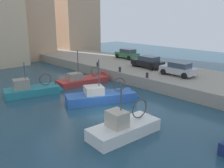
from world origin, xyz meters
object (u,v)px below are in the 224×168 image
(fishing_boat_teal, at_px, (36,93))
(parked_car_black, at_px, (148,62))
(parked_car_green, at_px, (127,54))
(fishing_boat_red, at_px, (86,82))
(fishing_boat_white, at_px, (128,132))
(parked_car_silver, at_px, (178,69))
(mooring_bollard_south, at_px, (147,75))
(fishing_boat_blue, at_px, (105,100))
(mooring_bollard_north, at_px, (98,64))
(mooring_bollard_mid, at_px, (120,69))

(fishing_boat_teal, height_order, parked_car_black, fishing_boat_teal)
(parked_car_green, bearing_deg, parked_car_black, -115.59)
(fishing_boat_red, distance_m, parked_car_green, 11.04)
(fishing_boat_teal, distance_m, parked_car_green, 16.92)
(fishing_boat_white, bearing_deg, parked_car_silver, 17.91)
(fishing_boat_red, distance_m, parked_car_black, 8.13)
(parked_car_silver, height_order, mooring_bollard_south, parked_car_silver)
(fishing_boat_blue, xyz_separation_m, parked_car_silver, (8.99, -1.82, 1.83))
(parked_car_silver, xyz_separation_m, mooring_bollard_north, (-3.18, 9.69, -0.47))
(parked_car_green, height_order, mooring_bollard_south, parked_car_green)
(fishing_boat_blue, bearing_deg, fishing_boat_white, -117.89)
(parked_car_black, distance_m, mooring_bollard_north, 6.32)
(fishing_boat_red, relative_size, parked_car_black, 1.62)
(fishing_boat_red, relative_size, fishing_boat_blue, 0.97)
(fishing_boat_red, distance_m, mooring_bollard_mid, 4.14)
(fishing_boat_white, relative_size, fishing_boat_blue, 0.81)
(fishing_boat_blue, bearing_deg, mooring_bollard_mid, 33.63)
(fishing_boat_teal, bearing_deg, parked_car_green, 10.96)
(mooring_bollard_south, distance_m, mooring_bollard_north, 8.00)
(fishing_boat_white, height_order, parked_car_green, fishing_boat_white)
(fishing_boat_white, distance_m, parked_car_black, 15.77)
(fishing_boat_teal, bearing_deg, fishing_boat_blue, -60.42)
(fishing_boat_red, bearing_deg, fishing_boat_blue, -113.15)
(parked_car_black, bearing_deg, mooring_bollard_south, -141.88)
(fishing_boat_white, bearing_deg, mooring_bollard_north, 56.96)
(fishing_boat_blue, bearing_deg, fishing_boat_red, 66.85)
(fishing_boat_white, xyz_separation_m, fishing_boat_red, (5.63, 11.81, -0.03))
(fishing_boat_red, bearing_deg, parked_car_black, -22.30)
(parked_car_black, distance_m, mooring_bollard_mid, 4.23)
(fishing_boat_white, bearing_deg, fishing_boat_blue, 62.11)
(fishing_boat_white, xyz_separation_m, mooring_bollard_mid, (8.82, 9.57, 1.35))
(fishing_boat_teal, distance_m, fishing_boat_blue, 7.18)
(fishing_boat_white, relative_size, mooring_bollard_mid, 10.38)
(fishing_boat_teal, bearing_deg, mooring_bollard_north, 9.82)
(parked_car_black, relative_size, mooring_bollard_mid, 7.68)
(fishing_boat_teal, xyz_separation_m, fishing_boat_white, (0.52, -11.95, -0.01))
(mooring_bollard_north, bearing_deg, parked_car_green, 12.43)
(fishing_boat_teal, xyz_separation_m, parked_car_green, (16.52, 3.20, 1.81))
(fishing_boat_blue, height_order, parked_car_black, fishing_boat_blue)
(parked_car_green, xyz_separation_m, mooring_bollard_north, (-7.17, -1.58, -0.47))
(fishing_boat_teal, height_order, mooring_bollard_south, fishing_boat_teal)
(mooring_bollard_mid, bearing_deg, parked_car_green, 37.90)
(mooring_bollard_south, bearing_deg, parked_car_silver, -27.93)
(parked_car_black, bearing_deg, fishing_boat_blue, -162.66)
(fishing_boat_teal, relative_size, fishing_boat_blue, 0.86)
(parked_car_green, height_order, mooring_bollard_north, parked_car_green)
(parked_car_green, bearing_deg, fishing_boat_white, -136.55)
(parked_car_green, relative_size, mooring_bollard_north, 7.22)
(fishing_boat_white, distance_m, mooring_bollard_north, 16.24)
(fishing_boat_red, relative_size, parked_car_green, 1.72)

